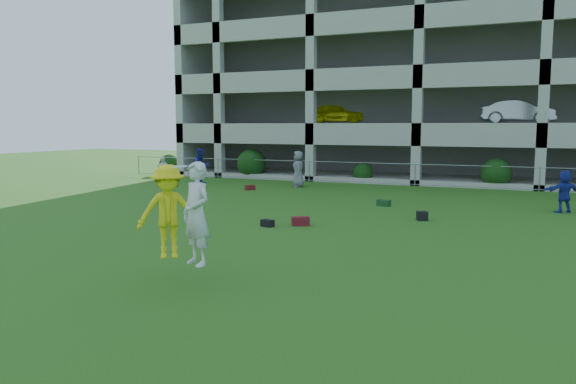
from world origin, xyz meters
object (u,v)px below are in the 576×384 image
at_px(bystander_c, 298,169).
at_px(parking_garage, 443,82).
at_px(bystander_d, 564,191).
at_px(frisbee_contest, 176,212).
at_px(bystander_a, 201,166).
at_px(crate_d, 422,216).
at_px(bystander_b, 163,172).

xyz_separation_m(bystander_c, parking_garage, (5.47, 11.57, 5.08)).
xyz_separation_m(bystander_d, frisbee_contest, (-7.58, -13.41, 0.67)).
distance_m(bystander_d, parking_garage, 17.88).
bearing_deg(bystander_a, parking_garage, -8.29).
bearing_deg(bystander_c, bystander_d, 39.44).
bearing_deg(frisbee_contest, crate_d, 71.92).
xyz_separation_m(bystander_d, parking_garage, (-6.77, 15.70, 5.23)).
xyz_separation_m(bystander_c, frisbee_contest, (4.67, -17.55, 0.52)).
bearing_deg(frisbee_contest, parking_garage, 88.42).
relative_size(bystander_c, parking_garage, 0.06).
relative_size(bystander_a, bystander_c, 1.03).
relative_size(bystander_a, parking_garage, 0.06).
height_order(bystander_a, bystander_c, bystander_a).
bearing_deg(parking_garage, crate_d, -83.15).
bearing_deg(bystander_b, bystander_d, -21.43).
bearing_deg(bystander_b, parking_garage, 32.96).
bearing_deg(bystander_a, bystander_b, -168.36).
height_order(bystander_c, bystander_d, bystander_c).
bearing_deg(bystander_a, frisbee_contest, -114.88).
height_order(bystander_a, crate_d, bystander_a).
distance_m(bystander_b, parking_garage, 19.35).
xyz_separation_m(bystander_a, bystander_c, (5.57, 0.54, -0.03)).
xyz_separation_m(bystander_a, frisbee_contest, (10.24, -17.01, 0.49)).
distance_m(bystander_d, frisbee_contest, 15.42).
height_order(crate_d, frisbee_contest, frisbee_contest).
height_order(crate_d, parking_garage, parking_garage).
distance_m(bystander_b, bystander_c, 7.03).
height_order(bystander_b, crate_d, bystander_b).
relative_size(frisbee_contest, parking_garage, 0.07).
relative_size(bystander_c, bystander_d, 1.19).
relative_size(crate_d, frisbee_contest, 0.17).
distance_m(bystander_c, frisbee_contest, 18.16).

